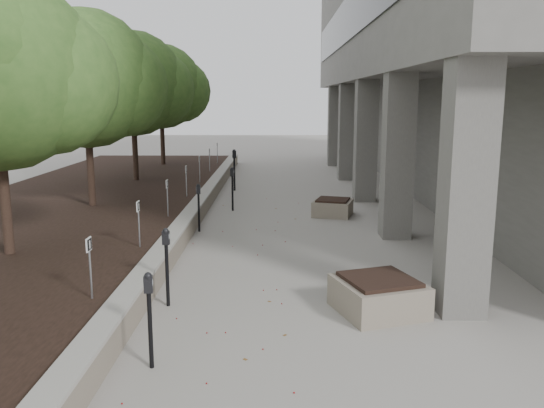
{
  "coord_description": "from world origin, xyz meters",
  "views": [
    {
      "loc": [
        0.48,
        -7.53,
        3.41
      ],
      "look_at": [
        0.35,
        5.81,
        0.86
      ],
      "focal_mm": 36.75,
      "sensor_mm": 36.0,
      "label": 1
    }
  ],
  "objects_px": {
    "crabapple_tree_3": "(87,109)",
    "crabapple_tree_4": "(133,106)",
    "parking_meter_2": "(167,267)",
    "parking_meter_3": "(199,208)",
    "planter_front": "(379,295)",
    "parking_meter_1": "(150,321)",
    "planter_back": "(333,207)",
    "parking_meter_4": "(232,189)",
    "parking_meter_5": "(234,170)",
    "crabapple_tree_5": "(161,105)"
  },
  "relations": [
    {
      "from": "crabapple_tree_5",
      "to": "planter_front",
      "type": "bearing_deg",
      "value": -67.88
    },
    {
      "from": "parking_meter_2",
      "to": "parking_meter_3",
      "type": "distance_m",
      "value": 5.25
    },
    {
      "from": "parking_meter_3",
      "to": "crabapple_tree_5",
      "type": "bearing_deg",
      "value": 94.61
    },
    {
      "from": "crabapple_tree_5",
      "to": "parking_meter_4",
      "type": "relative_size",
      "value": 4.04
    },
    {
      "from": "parking_meter_3",
      "to": "planter_back",
      "type": "distance_m",
      "value": 4.21
    },
    {
      "from": "crabapple_tree_3",
      "to": "parking_meter_3",
      "type": "bearing_deg",
      "value": -24.89
    },
    {
      "from": "crabapple_tree_5",
      "to": "parking_meter_2",
      "type": "xyz_separation_m",
      "value": [
        3.46,
        -16.76,
        -2.45
      ]
    },
    {
      "from": "parking_meter_4",
      "to": "parking_meter_5",
      "type": "distance_m",
      "value": 3.8
    },
    {
      "from": "planter_back",
      "to": "parking_meter_2",
      "type": "bearing_deg",
      "value": -115.31
    },
    {
      "from": "crabapple_tree_5",
      "to": "parking_meter_4",
      "type": "height_order",
      "value": "crabapple_tree_5"
    },
    {
      "from": "parking_meter_4",
      "to": "parking_meter_5",
      "type": "bearing_deg",
      "value": 108.65
    },
    {
      "from": "crabapple_tree_3",
      "to": "parking_meter_4",
      "type": "height_order",
      "value": "crabapple_tree_3"
    },
    {
      "from": "crabapple_tree_3",
      "to": "parking_meter_1",
      "type": "relative_size",
      "value": 4.26
    },
    {
      "from": "crabapple_tree_4",
      "to": "parking_meter_4",
      "type": "bearing_deg",
      "value": -44.07
    },
    {
      "from": "crabapple_tree_4",
      "to": "planter_front",
      "type": "relative_size",
      "value": 4.35
    },
    {
      "from": "parking_meter_1",
      "to": "parking_meter_4",
      "type": "height_order",
      "value": "parking_meter_4"
    },
    {
      "from": "parking_meter_2",
      "to": "parking_meter_5",
      "type": "height_order",
      "value": "parking_meter_5"
    },
    {
      "from": "parking_meter_3",
      "to": "planter_front",
      "type": "relative_size",
      "value": 1.0
    },
    {
      "from": "parking_meter_2",
      "to": "planter_front",
      "type": "xyz_separation_m",
      "value": [
        3.45,
        -0.24,
        -0.37
      ]
    },
    {
      "from": "parking_meter_3",
      "to": "planter_front",
      "type": "height_order",
      "value": "parking_meter_3"
    },
    {
      "from": "parking_meter_1",
      "to": "parking_meter_2",
      "type": "height_order",
      "value": "parking_meter_2"
    },
    {
      "from": "parking_meter_1",
      "to": "parking_meter_2",
      "type": "relative_size",
      "value": 0.96
    },
    {
      "from": "parking_meter_2",
      "to": "parking_meter_3",
      "type": "bearing_deg",
      "value": 96.96
    },
    {
      "from": "crabapple_tree_3",
      "to": "parking_meter_1",
      "type": "distance_m",
      "value": 9.96
    },
    {
      "from": "crabapple_tree_3",
      "to": "parking_meter_4",
      "type": "xyz_separation_m",
      "value": [
        3.9,
        1.22,
        -2.45
      ]
    },
    {
      "from": "crabapple_tree_3",
      "to": "parking_meter_1",
      "type": "height_order",
      "value": "crabapple_tree_3"
    },
    {
      "from": "parking_meter_5",
      "to": "planter_front",
      "type": "distance_m",
      "value": 12.45
    },
    {
      "from": "crabapple_tree_3",
      "to": "crabapple_tree_4",
      "type": "bearing_deg",
      "value": 90.0
    },
    {
      "from": "parking_meter_1",
      "to": "parking_meter_3",
      "type": "relative_size",
      "value": 1.02
    },
    {
      "from": "planter_front",
      "to": "parking_meter_5",
      "type": "bearing_deg",
      "value": 105.09
    },
    {
      "from": "crabapple_tree_5",
      "to": "parking_meter_1",
      "type": "xyz_separation_m",
      "value": [
        3.67,
        -18.92,
        -2.48
      ]
    },
    {
      "from": "planter_front",
      "to": "parking_meter_1",
      "type": "bearing_deg",
      "value": -149.33
    },
    {
      "from": "parking_meter_2",
      "to": "planter_back",
      "type": "xyz_separation_m",
      "value": [
        3.45,
        7.29,
        -0.42
      ]
    },
    {
      "from": "planter_front",
      "to": "planter_back",
      "type": "xyz_separation_m",
      "value": [
        -0.0,
        7.54,
        -0.04
      ]
    },
    {
      "from": "crabapple_tree_5",
      "to": "planter_back",
      "type": "relative_size",
      "value": 5.1
    },
    {
      "from": "parking_meter_2",
      "to": "planter_back",
      "type": "relative_size",
      "value": 1.25
    },
    {
      "from": "crabapple_tree_5",
      "to": "planter_back",
      "type": "distance_m",
      "value": 12.06
    },
    {
      "from": "crabapple_tree_3",
      "to": "planter_front",
      "type": "relative_size",
      "value": 4.35
    },
    {
      "from": "parking_meter_1",
      "to": "planter_front",
      "type": "relative_size",
      "value": 1.02
    },
    {
      "from": "crabapple_tree_4",
      "to": "crabapple_tree_3",
      "type": "bearing_deg",
      "value": -90.0
    },
    {
      "from": "parking_meter_3",
      "to": "planter_front",
      "type": "xyz_separation_m",
      "value": [
        3.66,
        -5.49,
        -0.33
      ]
    },
    {
      "from": "planter_back",
      "to": "parking_meter_1",
      "type": "bearing_deg",
      "value": -108.91
    },
    {
      "from": "parking_meter_2",
      "to": "parking_meter_5",
      "type": "relative_size",
      "value": 0.86
    },
    {
      "from": "parking_meter_4",
      "to": "parking_meter_3",
      "type": "bearing_deg",
      "value": -88.23
    },
    {
      "from": "crabapple_tree_4",
      "to": "parking_meter_1",
      "type": "xyz_separation_m",
      "value": [
        3.67,
        -13.92,
        -2.48
      ]
    },
    {
      "from": "planter_back",
      "to": "parking_meter_3",
      "type": "bearing_deg",
      "value": -150.79
    },
    {
      "from": "parking_meter_3",
      "to": "parking_meter_4",
      "type": "xyz_separation_m",
      "value": [
        0.65,
        2.73,
        0.05
      ]
    },
    {
      "from": "planter_front",
      "to": "planter_back",
      "type": "bearing_deg",
      "value": 90.02
    },
    {
      "from": "parking_meter_2",
      "to": "crabapple_tree_4",
      "type": "bearing_deg",
      "value": 111.08
    },
    {
      "from": "parking_meter_1",
      "to": "crabapple_tree_3",
      "type": "bearing_deg",
      "value": 107.18
    }
  ]
}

